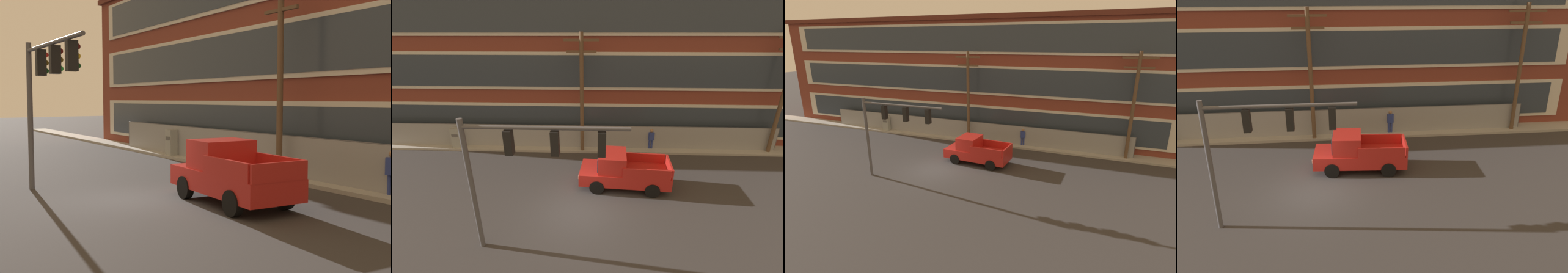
{
  "view_description": "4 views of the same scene",
  "coord_description": "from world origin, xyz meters",
  "views": [
    {
      "loc": [
        15.16,
        -7.11,
        3.44
      ],
      "look_at": [
        0.41,
        2.4,
        2.1
      ],
      "focal_mm": 45.0,
      "sensor_mm": 36.0,
      "label": 1
    },
    {
      "loc": [
        0.94,
        -10.6,
        8.27
      ],
      "look_at": [
        0.33,
        4.2,
        2.35
      ],
      "focal_mm": 24.0,
      "sensor_mm": 36.0,
      "label": 2
    },
    {
      "loc": [
        10.59,
        -18.28,
        9.11
      ],
      "look_at": [
        2.79,
        2.19,
        2.28
      ],
      "focal_mm": 28.0,
      "sensor_mm": 36.0,
      "label": 3
    },
    {
      "loc": [
        1.18,
        -16.43,
        9.55
      ],
      "look_at": [
        3.16,
        2.54,
        1.88
      ],
      "focal_mm": 35.0,
      "sensor_mm": 36.0,
      "label": 4
    }
  ],
  "objects": [
    {
      "name": "brick_mill_building",
      "position": [
        -2.05,
        13.35,
        5.73
      ],
      "size": [
        42.29,
        10.53,
        11.43
      ],
      "color": "brown",
      "rests_on": "ground"
    },
    {
      "name": "ground_plane",
      "position": [
        0.0,
        0.0,
        0.0
      ],
      "size": [
        160.0,
        160.0,
        0.0
      ],
      "primitive_type": "plane",
      "color": "#333030"
    },
    {
      "name": "pedestrian_near_cabinet",
      "position": [
        4.88,
        7.5,
        0.97
      ],
      "size": [
        0.45,
        0.35,
        1.69
      ],
      "color": "navy",
      "rests_on": "ground"
    },
    {
      "name": "traffic_signal_mast",
      "position": [
        -1.83,
        -2.34,
        4.08
      ],
      "size": [
        5.94,
        0.43,
        5.55
      ],
      "color": "#4C4C51",
      "rests_on": "ground"
    },
    {
      "name": "sidewalk_building_side",
      "position": [
        0.0,
        7.57,
        0.08
      ],
      "size": [
        80.0,
        1.63,
        0.16
      ],
      "primitive_type": "cube",
      "color": "#9E9B93",
      "rests_on": "ground"
    },
    {
      "name": "chain_link_fence",
      "position": [
        -1.09,
        7.52,
        0.97
      ],
      "size": [
        30.14,
        0.06,
        1.9
      ],
      "color": "gray",
      "rests_on": "ground"
    },
    {
      "name": "utility_pole_near_corner",
      "position": [
        -0.2,
        7.0,
        4.59
      ],
      "size": [
        2.28,
        0.26,
        8.32
      ],
      "color": "brown",
      "rests_on": "ground"
    },
    {
      "name": "pickup_truck_red",
      "position": [
        2.35,
        2.5,
        0.97
      ],
      "size": [
        5.14,
        2.43,
        2.07
      ],
      "color": "#AD1E19",
      "rests_on": "ground"
    },
    {
      "name": "utility_pole_midblock",
      "position": [
        13.38,
        7.27,
        4.7
      ],
      "size": [
        2.44,
        0.26,
        8.48
      ],
      "color": "brown",
      "rests_on": "ground"
    }
  ]
}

